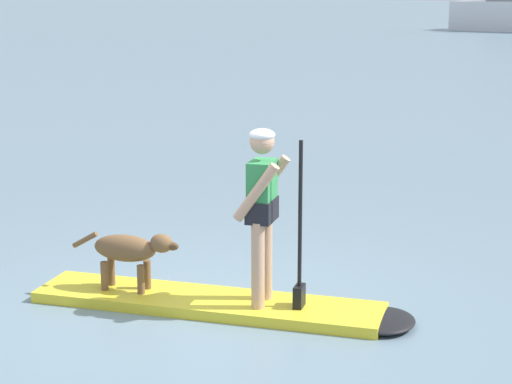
% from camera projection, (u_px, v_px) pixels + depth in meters
% --- Properties ---
extents(ground_plane, '(400.00, 400.00, 0.00)m').
position_uv_depth(ground_plane, '(207.00, 307.00, 8.21)').
color(ground_plane, slate).
extents(paddleboard, '(3.63, 1.34, 0.10)m').
position_uv_depth(paddleboard, '(230.00, 305.00, 8.14)').
color(paddleboard, yellow).
rests_on(paddleboard, ground_plane).
extents(person_paddler, '(0.65, 0.54, 1.61)m').
position_uv_depth(person_paddler, '(264.00, 204.00, 7.83)').
color(person_paddler, tan).
rests_on(person_paddler, paddleboard).
extents(dog, '(1.08, 0.34, 0.58)m').
position_uv_depth(dog, '(130.00, 250.00, 8.31)').
color(dog, brown).
rests_on(dog, paddleboard).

